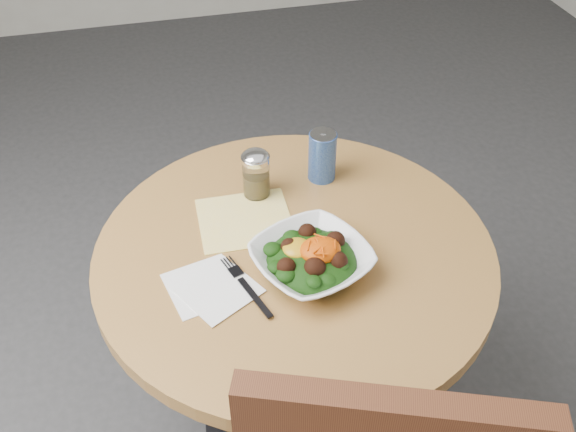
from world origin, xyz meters
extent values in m
plane|color=#323234|center=(0.00, 0.00, 0.00)|extent=(6.00, 6.00, 0.00)
cylinder|color=black|center=(0.00, 0.00, 0.01)|extent=(0.52, 0.52, 0.03)
cylinder|color=black|center=(0.00, 0.00, 0.35)|extent=(0.10, 0.10, 0.71)
cylinder|color=#BB8543|center=(0.00, 0.00, 0.73)|extent=(0.90, 0.90, 0.04)
cube|color=yellow|center=(-0.09, 0.12, 0.75)|extent=(0.22, 0.20, 0.00)
cube|color=white|center=(-0.22, -0.07, 0.75)|extent=(0.17, 0.17, 0.00)
cube|color=white|center=(-0.19, -0.09, 0.75)|extent=(0.20, 0.20, 0.00)
imported|color=white|center=(0.02, -0.08, 0.78)|extent=(0.31, 0.31, 0.06)
ellipsoid|color=black|center=(0.02, -0.08, 0.78)|extent=(0.19, 0.19, 0.07)
ellipsoid|color=#C99214|center=(-0.01, -0.06, 0.81)|extent=(0.06, 0.06, 0.02)
ellipsoid|color=#D24404|center=(0.03, -0.09, 0.81)|extent=(0.09, 0.08, 0.04)
cube|color=black|center=(-0.12, -0.13, 0.76)|extent=(0.05, 0.12, 0.00)
cube|color=black|center=(-0.15, -0.04, 0.76)|extent=(0.05, 0.07, 0.00)
cylinder|color=silver|center=(-0.04, 0.21, 0.80)|extent=(0.07, 0.07, 0.10)
cylinder|color=#9E7C49|center=(-0.04, 0.21, 0.78)|extent=(0.06, 0.06, 0.06)
cylinder|color=silver|center=(-0.04, 0.21, 0.86)|extent=(0.07, 0.07, 0.01)
ellipsoid|color=silver|center=(-0.04, 0.21, 0.86)|extent=(0.07, 0.07, 0.03)
cylinder|color=navy|center=(0.13, 0.23, 0.81)|extent=(0.07, 0.07, 0.13)
cylinder|color=#B0B1B7|center=(0.13, 0.23, 0.88)|extent=(0.07, 0.07, 0.00)
cube|color=#B0B1B7|center=(0.13, 0.24, 0.88)|extent=(0.02, 0.02, 0.00)
camera|label=1|loc=(-0.27, -1.01, 1.75)|focal=40.00mm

